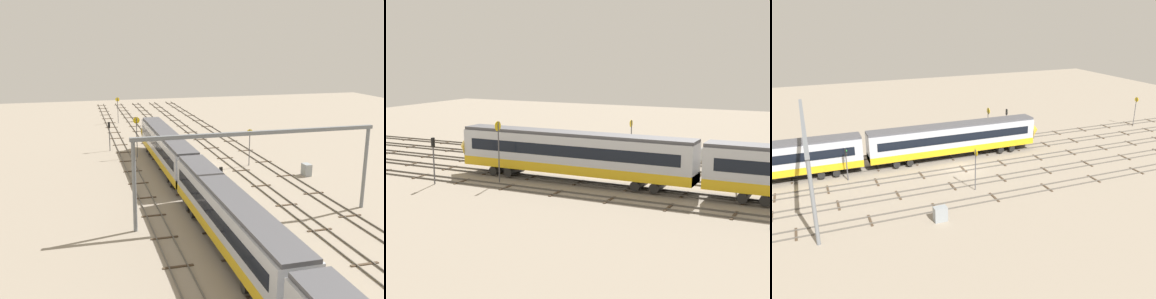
{
  "view_description": "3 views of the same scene",
  "coord_description": "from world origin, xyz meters",
  "views": [
    {
      "loc": [
        -56.07,
        16.05,
        16.61
      ],
      "look_at": [
        2.06,
        0.67,
        1.95
      ],
      "focal_mm": 41.83,
      "sensor_mm": 36.0,
      "label": 1
    },
    {
      "loc": [
        -23.27,
        51.79,
        12.42
      ],
      "look_at": [
        2.01,
        0.65,
        2.53
      ],
      "focal_mm": 52.05,
      "sensor_mm": 36.0,
      "label": 2
    },
    {
      "loc": [
        -18.69,
        -45.75,
        19.94
      ],
      "look_at": [
        0.86,
        1.83,
        2.04
      ],
      "focal_mm": 37.78,
      "sensor_mm": 36.0,
      "label": 3
    }
  ],
  "objects": [
    {
      "name": "speed_sign_far_trackside",
      "position": [
        7.18,
        7.6,
        3.87
      ],
      "size": [
        0.14,
        0.96,
        5.98
      ],
      "color": "#4C4C51",
      "rests_on": "ground"
    },
    {
      "name": "track_far_background",
      "position": [
        0.0,
        9.22,
        0.07
      ],
      "size": [
        130.97,
        2.4,
        0.16
      ],
      "color": "#59544C",
      "rests_on": "ground"
    },
    {
      "name": "relay_cabinet",
      "position": [
        -7.29,
        -11.84,
        0.75
      ],
      "size": [
        1.34,
        0.88,
        1.5
      ],
      "color": "gray",
      "rests_on": "ground"
    },
    {
      "name": "signal_light_trackside_approach",
      "position": [
        12.24,
        11.14,
        2.96
      ],
      "size": [
        0.31,
        0.32,
        4.52
      ],
      "color": "#4C4C51",
      "rests_on": "ground"
    },
    {
      "name": "track_second_near",
      "position": [
        0.0,
        -4.61,
        0.07
      ],
      "size": [
        130.97,
        2.4,
        0.16
      ],
      "color": "#59544C",
      "rests_on": "ground"
    },
    {
      "name": "ground_plane",
      "position": [
        0.0,
        0.0,
        0.0
      ],
      "size": [
        146.97,
        146.97,
        0.0
      ],
      "primitive_type": "plane",
      "color": "gray"
    },
    {
      "name": "speed_sign_near_foreground",
      "position": [
        -1.14,
        -6.53,
        3.21
      ],
      "size": [
        0.14,
        0.83,
        5.05
      ],
      "color": "#4C4C51",
      "rests_on": "ground"
    },
    {
      "name": "signal_light_trackside_departure",
      "position": [
        -14.5,
        2.0,
        2.71
      ],
      "size": [
        0.31,
        0.32,
        4.1
      ],
      "color": "#4C4C51",
      "rests_on": "ground"
    },
    {
      "name": "track_with_train",
      "position": [
        0.0,
        4.61,
        0.07
      ],
      "size": [
        130.97,
        2.4,
        0.16
      ],
      "color": "#59544C",
      "rests_on": "ground"
    },
    {
      "name": "track_middle",
      "position": [
        -0.0,
        0.0,
        0.07
      ],
      "size": [
        130.97,
        2.4,
        0.16
      ],
      "color": "#59544C",
      "rests_on": "ground"
    },
    {
      "name": "track_near_foreground",
      "position": [
        0.0,
        -9.22,
        0.07
      ],
      "size": [
        130.97,
        2.4,
        0.16
      ],
      "color": "#59544C",
      "rests_on": "ground"
    }
  ]
}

